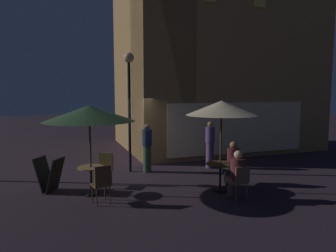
{
  "coord_description": "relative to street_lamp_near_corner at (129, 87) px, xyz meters",
  "views": [
    {
      "loc": [
        -1.94,
        -9.79,
        2.69
      ],
      "look_at": [
        1.15,
        -0.98,
        1.67
      ],
      "focal_mm": 32.45,
      "sensor_mm": 36.0,
      "label": 1
    }
  ],
  "objects": [
    {
      "name": "patron_seated_1",
      "position": [
        2.48,
        -2.52,
        -2.17
      ],
      "size": [
        0.54,
        0.5,
        1.29
      ],
      "rotation": [
        0.0,
        0.0,
        -2.58
      ],
      "color": "#2D3D39",
      "rests_on": "ground"
    },
    {
      "name": "cafe_chair_0",
      "position": [
        -1.3,
        -2.81,
        -2.32
      ],
      "size": [
        0.49,
        0.49,
        0.97
      ],
      "rotation": [
        0.0,
        0.0,
        1.8
      ],
      "color": "brown",
      "rests_on": "ground"
    },
    {
      "name": "cafe_table_1",
      "position": [
        1.88,
        -2.9,
        -2.31
      ],
      "size": [
        0.78,
        0.78,
        0.78
      ],
      "color": "black",
      "rests_on": "ground"
    },
    {
      "name": "street_lamp_near_corner",
      "position": [
        0.0,
        0.0,
        0.0
      ],
      "size": [
        0.34,
        0.34,
        4.03
      ],
      "color": "black",
      "rests_on": "ground"
    },
    {
      "name": "cafe_building",
      "position": [
        3.74,
        2.65,
        1.5
      ],
      "size": [
        8.94,
        6.48,
        8.81
      ],
      "color": "#A57D47",
      "rests_on": "ground"
    },
    {
      "name": "cafe_table_0",
      "position": [
        -1.49,
        -2.02,
        -2.36
      ],
      "size": [
        0.7,
        0.7,
        0.76
      ],
      "color": "black",
      "rests_on": "ground"
    },
    {
      "name": "patio_umbrella_0",
      "position": [
        -1.49,
        -2.02,
        -0.74
      ],
      "size": [
        2.36,
        2.36,
        2.37
      ],
      "color": "black",
      "rests_on": "ground"
    },
    {
      "name": "menu_sandwich_board",
      "position": [
        -2.53,
        -1.38,
        -2.42
      ],
      "size": [
        0.85,
        0.82,
        0.93
      ],
      "rotation": [
        0.0,
        0.0,
        -0.57
      ],
      "color": "black",
      "rests_on": "ground"
    },
    {
      "name": "cafe_chair_2",
      "position": [
        1.96,
        -3.73,
        -2.34
      ],
      "size": [
        0.46,
        0.46,
        0.9
      ],
      "rotation": [
        0.0,
        0.0,
        1.67
      ],
      "color": "brown",
      "rests_on": "ground"
    },
    {
      "name": "ground_plane",
      "position": [
        -0.22,
        -0.28,
        -2.9
      ],
      "size": [
        60.0,
        60.0,
        0.0
      ],
      "primitive_type": "plane",
      "color": "#2B1F29"
    },
    {
      "name": "cafe_chair_3",
      "position": [
        2.6,
        -2.44,
        -2.34
      ],
      "size": [
        0.58,
        0.58,
        0.94
      ],
      "rotation": [
        0.0,
        0.0,
        -2.58
      ],
      "color": "brown",
      "rests_on": "ground"
    },
    {
      "name": "patron_seated_0",
      "position": [
        1.95,
        -3.6,
        -2.18
      ],
      "size": [
        0.4,
        0.55,
        1.27
      ],
      "rotation": [
        0.0,
        0.0,
        1.67
      ],
      "color": "#836453",
      "rests_on": "ground"
    },
    {
      "name": "patron_standing_3",
      "position": [
        2.82,
        -0.44,
        -2.05
      ],
      "size": [
        0.33,
        0.33,
        1.68
      ],
      "rotation": [
        0.0,
        0.0,
        4.85
      ],
      "color": "#5A4064",
      "rests_on": "ground"
    },
    {
      "name": "cafe_chair_1",
      "position": [
        -1.04,
        -1.36,
        -2.33
      ],
      "size": [
        0.6,
        0.6,
        0.96
      ],
      "rotation": [
        0.0,
        0.0,
        -2.17
      ],
      "color": "brown",
      "rests_on": "ground"
    },
    {
      "name": "patron_standing_2",
      "position": [
        0.54,
        -0.24,
        -2.06
      ],
      "size": [
        0.33,
        0.33,
        1.66
      ],
      "rotation": [
        0.0,
        0.0,
        5.41
      ],
      "color": "#304F31",
      "rests_on": "ground"
    },
    {
      "name": "patio_umbrella_1",
      "position": [
        1.88,
        -2.9,
        -0.62
      ],
      "size": [
        1.91,
        1.91,
        2.49
      ],
      "color": "black",
      "rests_on": "ground"
    }
  ]
}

